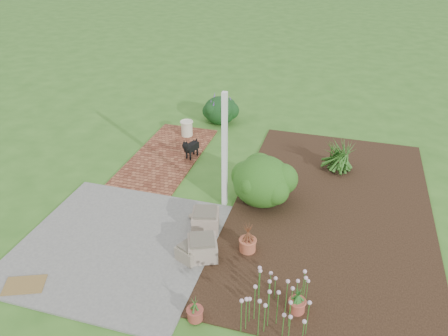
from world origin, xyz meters
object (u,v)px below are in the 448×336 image
(stone_trough_near, at_px, (190,252))
(cream_ceramic_urn, at_px, (187,128))
(evergreen_shrub, at_px, (263,180))
(black_dog, at_px, (190,147))

(stone_trough_near, relative_size, cream_ceramic_urn, 0.95)
(cream_ceramic_urn, bearing_deg, evergreen_shrub, -44.17)
(evergreen_shrub, bearing_deg, stone_trough_near, -111.50)
(stone_trough_near, relative_size, evergreen_shrub, 0.32)
(cream_ceramic_urn, height_order, evergreen_shrub, evergreen_shrub)
(black_dog, relative_size, cream_ceramic_urn, 1.38)
(cream_ceramic_urn, bearing_deg, stone_trough_near, -68.87)
(cream_ceramic_urn, relative_size, evergreen_shrub, 0.33)
(black_dog, bearing_deg, stone_trough_near, -51.45)
(black_dog, bearing_deg, evergreen_shrub, -14.77)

